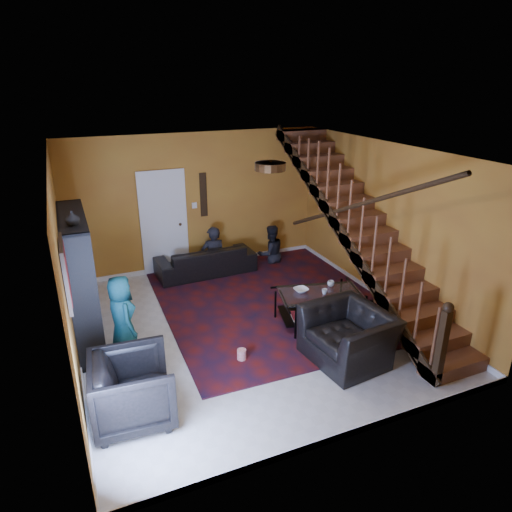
% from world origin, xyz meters
% --- Properties ---
extents(floor, '(5.50, 5.50, 0.00)m').
position_xyz_m(floor, '(0.00, 0.00, 0.00)').
color(floor, beige).
rests_on(floor, ground).
extents(room, '(5.50, 5.50, 5.50)m').
position_xyz_m(room, '(-1.33, 1.33, 0.05)').
color(room, '#BB8529').
rests_on(room, ground).
extents(staircase, '(0.95, 5.02, 3.18)m').
position_xyz_m(staircase, '(2.12, -0.00, 1.40)').
color(staircase, brown).
rests_on(staircase, floor).
extents(bookshelf, '(0.35, 1.80, 2.00)m').
position_xyz_m(bookshelf, '(-2.40, 0.60, 0.96)').
color(bookshelf, black).
rests_on(bookshelf, floor).
extents(door, '(0.82, 0.05, 2.05)m').
position_xyz_m(door, '(-0.70, 2.73, 1.02)').
color(door, silver).
rests_on(door, floor).
extents(framed_picture, '(0.04, 0.74, 0.74)m').
position_xyz_m(framed_picture, '(-2.57, -0.90, 1.75)').
color(framed_picture, maroon).
rests_on(framed_picture, room).
extents(wall_hanging, '(0.14, 0.03, 0.90)m').
position_xyz_m(wall_hanging, '(0.15, 2.73, 1.55)').
color(wall_hanging, black).
rests_on(wall_hanging, room).
extents(ceiling_fixture, '(0.40, 0.40, 0.10)m').
position_xyz_m(ceiling_fixture, '(0.00, -0.80, 2.74)').
color(ceiling_fixture, '#3F2814').
rests_on(ceiling_fixture, room).
extents(rug, '(3.96, 4.50, 0.02)m').
position_xyz_m(rug, '(0.75, 0.68, 0.01)').
color(rug, '#4F100E').
rests_on(rug, floor).
extents(sofa, '(2.02, 0.85, 0.58)m').
position_xyz_m(sofa, '(0.01, 2.30, 0.29)').
color(sofa, black).
rests_on(sofa, floor).
extents(armchair_left, '(0.99, 0.97, 0.84)m').
position_xyz_m(armchair_left, '(-2.05, -1.49, 0.42)').
color(armchair_left, black).
rests_on(armchair_left, floor).
extents(armchair_right, '(1.15, 1.27, 0.76)m').
position_xyz_m(armchair_right, '(0.96, -1.43, 0.38)').
color(armchair_right, black).
rests_on(armchair_right, floor).
extents(person_adult_a, '(0.54, 0.38, 1.42)m').
position_xyz_m(person_adult_a, '(0.20, 2.35, 0.26)').
color(person_adult_a, black).
rests_on(person_adult_a, sofa).
extents(person_adult_b, '(0.66, 0.53, 1.29)m').
position_xyz_m(person_adult_b, '(1.50, 2.35, 0.19)').
color(person_adult_b, black).
rests_on(person_adult_b, sofa).
extents(person_child, '(0.50, 0.67, 1.23)m').
position_xyz_m(person_child, '(-1.95, -0.03, 0.62)').
color(person_child, '#1B586A').
rests_on(person_child, armchair_left).
extents(coffee_table, '(1.49, 1.09, 0.51)m').
position_xyz_m(coffee_table, '(1.15, -0.32, 0.30)').
color(coffee_table, black).
rests_on(coffee_table, floor).
extents(cup_a, '(0.12, 0.12, 0.09)m').
position_xyz_m(cup_a, '(1.45, -0.16, 0.56)').
color(cup_a, '#999999').
rests_on(cup_a, coffee_table).
extents(cup_b, '(0.12, 0.12, 0.09)m').
position_xyz_m(cup_b, '(1.20, -0.37, 0.55)').
color(cup_b, '#999999').
rests_on(cup_b, coffee_table).
extents(bowl, '(0.26, 0.26, 0.06)m').
position_xyz_m(bowl, '(0.89, -0.15, 0.54)').
color(bowl, '#999999').
rests_on(bowl, coffee_table).
extents(vase, '(0.18, 0.18, 0.19)m').
position_xyz_m(vase, '(-2.41, 0.10, 2.10)').
color(vase, '#999999').
rests_on(vase, bookshelf).
extents(popcorn_bucket, '(0.18, 0.18, 0.15)m').
position_xyz_m(popcorn_bucket, '(-0.45, -0.87, 0.10)').
color(popcorn_bucket, red).
rests_on(popcorn_bucket, rug).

